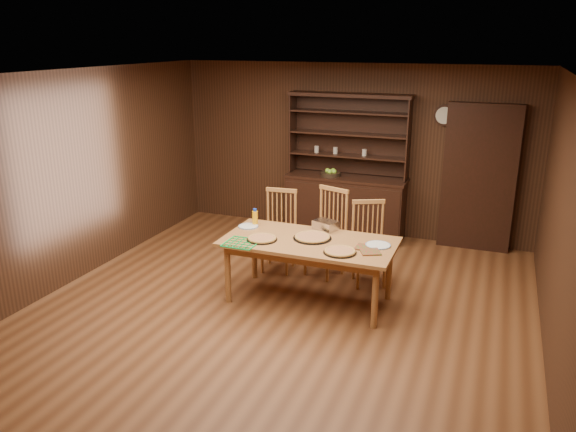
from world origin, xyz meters
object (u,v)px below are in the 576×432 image
at_px(chair_right, 369,240).
at_px(chair_center, 328,229).
at_px(dining_table, 309,247).
at_px(chair_left, 279,227).
at_px(china_hutch, 345,198).
at_px(juice_bottle, 255,217).

bearing_deg(chair_right, chair_center, 146.23).
relative_size(dining_table, chair_right, 1.87).
xyz_separation_m(dining_table, chair_right, (0.51, 0.79, -0.12)).
bearing_deg(chair_left, china_hutch, 68.74).
relative_size(chair_left, chair_center, 0.95).
distance_m(chair_left, chair_right, 1.20).
distance_m(dining_table, chair_left, 1.06).
xyz_separation_m(china_hutch, chair_right, (0.74, -1.59, -0.04)).
height_order(dining_table, chair_center, chair_center).
bearing_deg(chair_right, chair_left, 154.40).
xyz_separation_m(chair_left, chair_center, (0.65, 0.07, 0.03)).
relative_size(china_hutch, chair_center, 1.92).
relative_size(chair_left, chair_right, 1.03).
xyz_separation_m(chair_center, chair_right, (0.55, -0.09, -0.05)).
xyz_separation_m(chair_right, juice_bottle, (-1.31, -0.50, 0.29)).
height_order(chair_left, juice_bottle, chair_left).
xyz_separation_m(chair_left, chair_right, (1.20, -0.02, -0.02)).
bearing_deg(china_hutch, juice_bottle, -105.45).
distance_m(chair_center, juice_bottle, 1.00).
xyz_separation_m(dining_table, chair_center, (-0.04, 0.87, -0.07)).
height_order(chair_left, chair_right, chair_left).
distance_m(chair_right, juice_bottle, 1.44).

